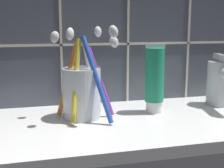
% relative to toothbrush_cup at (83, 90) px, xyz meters
% --- Properties ---
extents(sink_counter, '(0.61, 0.29, 0.02)m').
position_rel_toothbrush_cup_xyz_m(sink_counter, '(0.11, -0.03, -0.07)').
color(sink_counter, white).
rests_on(sink_counter, ground).
extents(tile_wall_backsplash, '(0.71, 0.02, 0.41)m').
position_rel_toothbrush_cup_xyz_m(tile_wall_backsplash, '(0.11, 0.11, 0.13)').
color(tile_wall_backsplash, '#4C515B').
rests_on(tile_wall_backsplash, ground).
extents(toothbrush_cup, '(0.13, 0.13, 0.18)m').
position_rel_toothbrush_cup_xyz_m(toothbrush_cup, '(0.00, 0.00, 0.00)').
color(toothbrush_cup, silver).
rests_on(toothbrush_cup, sink_counter).
extents(toothpaste_tube, '(0.04, 0.04, 0.14)m').
position_rel_toothbrush_cup_xyz_m(toothpaste_tube, '(0.15, 0.00, 0.01)').
color(toothpaste_tube, white).
rests_on(toothpaste_tube, sink_counter).
extents(sink_faucet, '(0.06, 0.13, 0.12)m').
position_rel_toothbrush_cup_xyz_m(sink_faucet, '(0.31, 0.01, -0.00)').
color(sink_faucet, silver).
rests_on(sink_faucet, sink_counter).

